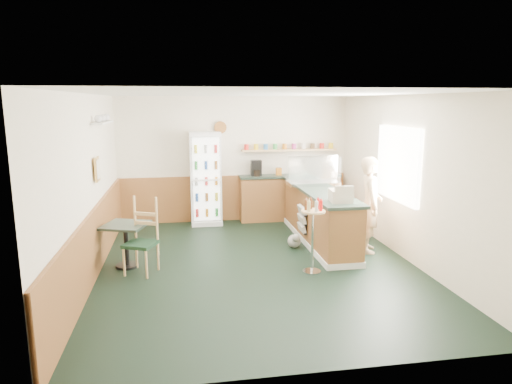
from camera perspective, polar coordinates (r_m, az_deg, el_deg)
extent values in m
plane|color=black|center=(7.41, 0.16, -9.20)|extent=(6.00, 6.00, 0.00)
cube|color=white|center=(10.00, -2.73, 4.09)|extent=(5.00, 0.02, 2.70)
cube|color=white|center=(7.08, -20.28, 0.50)|extent=(0.02, 6.00, 2.70)
cube|color=white|center=(7.86, 18.51, 1.61)|extent=(0.02, 6.00, 2.70)
cube|color=white|center=(6.95, 0.17, 12.26)|extent=(5.00, 6.00, 0.02)
cube|color=#A26834|center=(10.10, -2.66, -0.73)|extent=(4.98, 0.05, 1.00)
cube|color=#A26834|center=(7.27, -19.52, -6.09)|extent=(0.05, 5.98, 1.00)
cube|color=white|center=(8.08, 17.30, 3.35)|extent=(0.06, 1.45, 1.25)
cube|color=tan|center=(7.53, -19.24, 2.70)|extent=(0.03, 0.32, 0.38)
cube|color=white|center=(7.95, -18.61, 8.23)|extent=(0.18, 1.20, 0.03)
cylinder|color=#985C26|center=(9.84, -4.47, 8.05)|extent=(0.26, 0.04, 0.26)
cube|color=#A26834|center=(8.57, 7.89, -3.14)|extent=(0.60, 2.95, 0.95)
cube|color=white|center=(8.68, 7.82, -5.86)|extent=(0.64, 2.97, 0.10)
cube|color=#2A3B32|center=(8.46, 7.98, 0.20)|extent=(0.68, 3.01, 0.05)
cube|color=#A26834|center=(10.15, 4.20, -0.83)|extent=(2.20, 0.38, 0.95)
cube|color=#2A3B32|center=(10.06, 4.24, 2.02)|extent=(2.24, 0.42, 0.05)
cube|color=#DAB475|center=(10.06, 4.18, 5.26)|extent=(2.10, 0.22, 0.04)
cube|color=black|center=(9.88, 0.02, 3.02)|extent=(0.22, 0.18, 0.34)
cylinder|color=#B2664C|center=(9.87, -1.21, 5.65)|extent=(0.10, 0.10, 0.12)
cylinder|color=#B2664C|center=(9.91, 0.01, 5.67)|extent=(0.10, 0.10, 0.12)
cylinder|color=#B2664C|center=(9.94, 1.21, 5.69)|extent=(0.10, 0.10, 0.12)
cylinder|color=#B2664C|center=(9.98, 2.41, 5.70)|extent=(0.10, 0.10, 0.12)
cylinder|color=#B2664C|center=(10.03, 3.60, 5.71)|extent=(0.10, 0.10, 0.12)
cylinder|color=#B2664C|center=(10.08, 4.77, 5.72)|extent=(0.10, 0.10, 0.12)
cylinder|color=#B2664C|center=(10.13, 5.94, 5.73)|extent=(0.10, 0.10, 0.12)
cylinder|color=#B2664C|center=(10.19, 7.09, 5.74)|extent=(0.10, 0.10, 0.12)
cylinder|color=#B2664C|center=(10.25, 8.22, 5.74)|extent=(0.10, 0.10, 0.12)
cylinder|color=#B2664C|center=(10.32, 9.35, 5.74)|extent=(0.10, 0.10, 0.12)
cube|color=white|center=(9.77, -6.31, 1.72)|extent=(0.65, 0.46, 1.97)
cube|color=white|center=(9.54, -6.24, 1.56)|extent=(0.55, 0.02, 1.74)
cube|color=silver|center=(9.47, -6.21, 1.49)|extent=(0.59, 0.02, 1.81)
cube|color=silver|center=(8.89, 7.10, 1.13)|extent=(0.98, 0.51, 0.07)
cube|color=silver|center=(8.84, 7.14, 2.90)|extent=(0.95, 0.49, 0.49)
cube|color=beige|center=(7.42, 10.53, -0.45)|extent=(0.37, 0.38, 0.19)
imported|color=tan|center=(8.12, 14.08, -1.56)|extent=(0.54, 0.65, 1.67)
cylinder|color=silver|center=(7.20, 6.99, -9.81)|extent=(0.28, 0.28, 0.02)
cylinder|color=silver|center=(7.04, 7.08, -6.18)|extent=(0.04, 0.04, 0.95)
cylinder|color=#DAB475|center=(6.92, 7.18, -2.40)|extent=(0.37, 0.37, 0.03)
cylinder|color=red|center=(6.88, 8.12, -1.69)|extent=(0.05, 0.05, 0.16)
cylinder|color=red|center=(6.98, 7.75, -1.50)|extent=(0.05, 0.05, 0.16)
cylinder|color=red|center=(7.00, 6.84, -1.45)|extent=(0.05, 0.05, 0.16)
cylinder|color=red|center=(6.91, 6.28, -1.60)|extent=(0.05, 0.05, 0.16)
cylinder|color=red|center=(6.81, 6.63, -1.80)|extent=(0.05, 0.05, 0.16)
cylinder|color=red|center=(6.80, 7.56, -1.84)|extent=(0.05, 0.05, 0.16)
cube|color=black|center=(8.44, 5.85, -4.90)|extent=(0.05, 0.41, 0.03)
cube|color=beige|center=(8.42, 5.72, -4.45)|extent=(0.09, 0.37, 0.14)
cube|color=black|center=(8.40, 5.87, -3.80)|extent=(0.05, 0.41, 0.03)
cube|color=beige|center=(8.37, 5.75, -3.34)|extent=(0.09, 0.37, 0.14)
cube|color=black|center=(8.35, 5.89, -2.68)|extent=(0.05, 0.41, 0.03)
cube|color=beige|center=(8.33, 5.77, -2.22)|extent=(0.09, 0.37, 0.14)
cylinder|color=black|center=(7.64, -15.76, -8.83)|extent=(0.36, 0.36, 0.04)
cylinder|color=black|center=(7.54, -15.90, -6.49)|extent=(0.07, 0.07, 0.64)
cube|color=#2A3B32|center=(7.45, -16.03, -4.01)|extent=(0.81, 0.81, 0.04)
cube|color=black|center=(7.17, -14.23, -6.33)|extent=(0.57, 0.57, 0.05)
cylinder|color=#DAB475|center=(7.09, -15.76, -8.63)|extent=(0.04, 0.04, 0.45)
cylinder|color=#DAB475|center=(7.06, -12.74, -8.58)|extent=(0.04, 0.04, 0.45)
cylinder|color=#DAB475|center=(7.44, -15.46, -7.68)|extent=(0.04, 0.04, 0.45)
cylinder|color=#DAB475|center=(7.41, -12.59, -7.62)|extent=(0.04, 0.04, 0.45)
cube|color=#DAB475|center=(7.27, -14.24, -3.24)|extent=(0.37, 0.20, 0.70)
sphere|color=#999993|center=(8.28, 4.79, -6.15)|extent=(0.24, 0.24, 0.24)
sphere|color=#999993|center=(8.14, 5.00, -5.73)|extent=(0.14, 0.14, 0.14)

